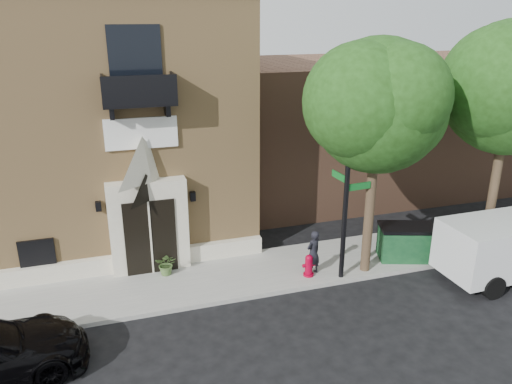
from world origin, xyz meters
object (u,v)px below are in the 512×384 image
(dumpster, at_px, (406,242))
(pedestrian_near, at_px, (313,253))
(street_sign, at_px, (347,190))
(fire_hydrant, at_px, (309,265))

(dumpster, relative_size, pedestrian_near, 1.38)
(street_sign, bearing_deg, fire_hydrant, 155.51)
(fire_hydrant, distance_m, dumpster, 3.85)
(street_sign, height_order, pedestrian_near, street_sign)
(fire_hydrant, xyz_separation_m, dumpster, (3.84, 0.15, 0.26))
(street_sign, bearing_deg, dumpster, 5.80)
(pedestrian_near, bearing_deg, fire_hydrant, 4.05)
(dumpster, bearing_deg, fire_hydrant, -159.30)
(street_sign, height_order, fire_hydrant, street_sign)
(street_sign, xyz_separation_m, dumpster, (2.80, 0.52, -2.44))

